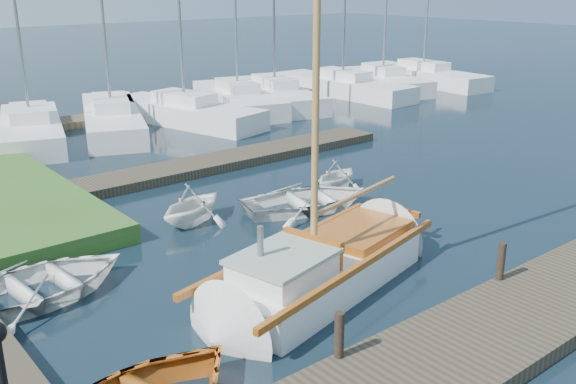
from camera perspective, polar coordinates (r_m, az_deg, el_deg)
ground at (r=16.02m, az=0.00°, el=-4.08°), size 160.00×160.00×0.00m
near_dock at (r=12.36m, az=18.19°, el=-11.51°), size 18.00×2.20×0.30m
far_dock at (r=22.08m, az=-6.62°, el=2.58°), size 14.00×1.60×0.30m
pontoon at (r=34.13m, az=-3.94°, el=8.28°), size 30.00×1.60×0.30m
mooring_post_1 at (r=10.56m, az=4.57°, el=-12.56°), size 0.16×0.16×0.80m
mooring_post_2 at (r=13.74m, az=18.41°, el=-5.85°), size 0.16×0.16×0.80m
sailboat at (r=13.51m, az=3.18°, el=-6.97°), size 7.41×3.52×9.83m
tender_a at (r=13.85m, az=-21.54°, el=-7.40°), size 4.11×3.13×0.80m
tender_b at (r=17.00m, az=-8.51°, el=-0.78°), size 2.83×2.65×1.20m
tender_c at (r=17.84m, az=1.73°, el=-0.38°), size 4.23×3.48×0.76m
tender_d at (r=19.62m, az=4.37°, el=1.75°), size 2.36×2.18×1.04m
marina_boat_0 at (r=27.32m, az=-21.89°, el=5.34°), size 4.29×7.80×10.11m
marina_boat_1 at (r=28.48m, az=-15.40°, el=6.49°), size 5.18×8.91×10.57m
marina_boat_2 at (r=29.03m, az=-9.19°, el=7.15°), size 4.11×8.24×11.51m
marina_boat_3 at (r=32.08m, az=-4.51°, el=8.38°), size 4.19×8.36×11.20m
marina_boat_4 at (r=33.29m, az=-1.20°, el=8.79°), size 4.29×8.74×10.86m
marina_boat_5 at (r=36.04m, az=4.89°, el=9.47°), size 2.50×9.04×11.22m
marina_boat_6 at (r=38.21m, az=8.41°, el=9.85°), size 4.13×7.82×10.13m
marina_boat_7 at (r=40.81m, az=11.91°, el=10.19°), size 2.98×9.19×10.72m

